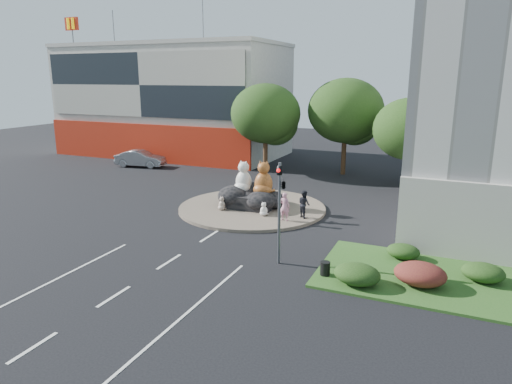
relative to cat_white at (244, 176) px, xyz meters
The scene contains 22 objects.
ground 10.45m from the cat_white, 85.97° to the right, with size 120.00×120.00×0.00m, color black.
roundabout_island 2.24m from the cat_white, 14.67° to the right, with size 10.00×10.00×0.20m, color brown.
rock_plinth 1.73m from the cat_white, 14.67° to the right, with size 3.20×2.60×0.90m, color black, non-canonical shape.
shophouse_block 25.07m from the cat_white, 134.28° to the left, with size 25.20×12.30×17.40m.
grass_verge 14.77m from the cat_white, 29.47° to the right, with size 10.00×6.00×0.12m, color #214E1A.
tree_left 12.67m from the cat_white, 105.14° to the left, with size 6.46×6.46×8.27m.
tree_mid 14.77m from the cat_white, 74.73° to the left, with size 6.84×6.84×8.76m.
tree_right 14.11m from the cat_white, 45.26° to the left, with size 5.70×5.70×7.30m.
hedge_near_green 13.47m from the cat_white, 43.39° to the right, with size 2.00×1.60×0.90m, color #183310.
hedge_red 14.80m from the cat_white, 33.83° to the right, with size 2.20×1.76×0.99m, color #53161B.
hedge_mid_green 16.25m from the cat_white, 24.44° to the right, with size 1.80×1.44×0.81m, color #183310.
hedge_back_green 12.57m from the cat_white, 25.65° to the right, with size 1.60×1.28×0.72m, color #183310.
traffic_light 10.14m from the cat_white, 54.63° to the right, with size 0.44×1.24×5.00m.
street_lamp 13.91m from the cat_white, ahead, with size 2.34×0.22×8.06m.
cat_white is the anchor object (origin of this frame).
cat_tabby 1.55m from the cat_white, ahead, with size 1.41×1.22×2.36m, color #B25025, non-canonical shape.
kitten_calico 2.45m from the cat_white, 114.84° to the right, with size 0.56×0.49×0.94m, color silver, non-canonical shape.
kitten_white 3.27m from the cat_white, 38.43° to the right, with size 0.55×0.47×0.91m, color silver, non-canonical shape.
pedestrian_pink 4.56m from the cat_white, 30.11° to the right, with size 0.65×0.43×1.78m, color #C57F97.
pedestrian_dark 4.98m from the cat_white, 13.20° to the right, with size 0.84×0.66×1.73m, color black.
parked_car 18.35m from the cat_white, 149.84° to the left, with size 1.75×5.01×1.65m, color #979A9E.
litter_bin 12.21m from the cat_white, 47.12° to the right, with size 0.45×0.45×0.63m, color black.
Camera 1 is at (12.30, -17.40, 8.84)m, focal length 32.00 mm.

